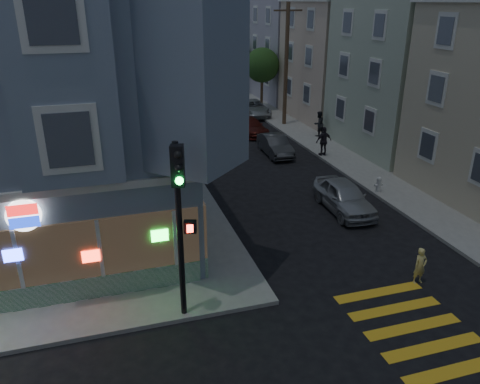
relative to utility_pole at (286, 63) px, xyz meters
name	(u,v)px	position (x,y,z in m)	size (l,w,h in m)	color
ground	(203,366)	(-12.00, -24.00, -4.80)	(120.00, 120.00, 0.00)	black
sidewalk_ne	(410,118)	(11.00, -1.00, -4.72)	(24.00, 42.00, 0.15)	gray
row_house_b	(442,65)	(7.50, -8.00, 0.60)	(12.00, 8.60, 10.50)	#AFC2A8
row_house_c	(366,61)	(7.50, 1.00, -0.15)	(12.00, 8.60, 9.00)	beige
row_house_d	(319,42)	(7.50, 10.00, 0.60)	(12.00, 8.60, 10.50)	#9C97A6
utility_pole	(286,63)	(0.00, 0.00, 0.00)	(2.20, 0.30, 9.00)	#4C3826
street_tree_near	(262,65)	(0.20, 6.00, -0.86)	(3.00, 3.00, 5.30)	#4C3826
street_tree_far	(236,56)	(0.20, 14.00, -0.86)	(3.00, 3.00, 5.30)	#4C3826
running_child	(420,266)	(-3.83, -22.20, -4.12)	(0.49, 0.32, 1.34)	#E7D676
pedestrian_a	(319,124)	(1.00, -4.08, -3.76)	(0.87, 0.67, 1.78)	black
pedestrian_b	(324,141)	(-0.70, -8.33, -3.73)	(1.07, 0.45, 1.82)	#28242C
parked_car_a	(344,196)	(-3.40, -15.96, -4.08)	(1.70, 4.23, 1.44)	#ABAFB3
parked_car_b	(275,145)	(-3.40, -6.92, -4.16)	(1.36, 3.90, 1.28)	#393B3E
parked_car_c	(250,126)	(-3.40, -1.72, -4.20)	(1.67, 4.11, 1.19)	#501712
parked_car_d	(253,108)	(-1.30, 3.90, -4.13)	(2.22, 4.82, 1.34)	#A4ABAF
traffic_signal	(180,205)	(-12.06, -21.84, -0.88)	(0.70, 0.62, 5.57)	black
fire_hydrant	(379,184)	(-0.70, -14.66, -4.23)	(0.46, 0.26, 0.79)	silver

